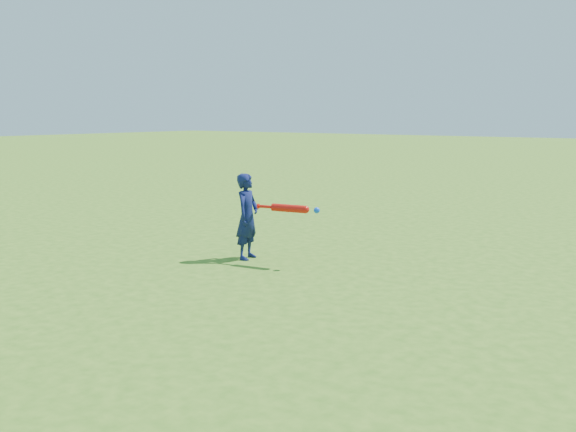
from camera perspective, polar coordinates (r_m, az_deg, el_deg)
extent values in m
plane|color=#3C6D1A|center=(6.59, -0.62, -4.86)|extent=(80.00, 80.00, 0.00)
imported|color=#0F1749|center=(7.05, -3.64, -0.04)|extent=(0.30, 0.39, 0.95)
cylinder|color=red|center=(6.91, -2.65, 0.89)|extent=(0.02, 0.06, 0.06)
cylinder|color=red|center=(6.86, -1.99, 0.84)|extent=(0.19, 0.06, 0.03)
cylinder|color=red|center=(6.74, 0.07, 0.69)|extent=(0.39, 0.14, 0.08)
sphere|color=red|center=(6.66, 1.56, 0.58)|extent=(0.08, 0.08, 0.08)
sphere|color=blue|center=(6.60, 2.57, 0.50)|extent=(0.06, 0.06, 0.06)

